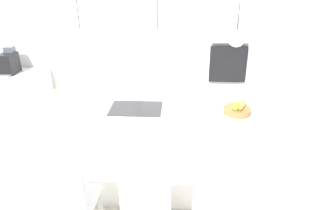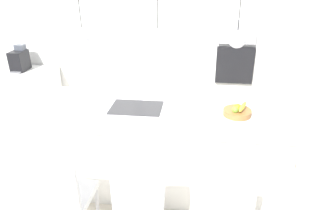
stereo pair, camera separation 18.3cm
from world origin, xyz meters
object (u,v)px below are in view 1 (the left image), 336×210
object	(u,v)px
chair_near	(67,200)
chair_middle	(146,203)
fruit_bowl	(237,110)
oven	(228,64)
coffee_machine	(9,63)
chair_far	(232,209)
microwave	(231,31)

from	to	relation	value
chair_near	chair_middle	distance (m)	0.68
fruit_bowl	chair_near	world-z (taller)	fruit_bowl
oven	chair_near	bearing A→B (deg)	-122.99
fruit_bowl	coffee_machine	world-z (taller)	coffee_machine
chair_near	chair_middle	size ratio (longest dim) A/B	1.03
coffee_machine	oven	xyz separation A→B (m)	(3.26, 0.30, -0.06)
fruit_bowl	chair_far	size ratio (longest dim) A/B	0.34
coffee_machine	chair_near	world-z (taller)	coffee_machine
oven	microwave	bearing A→B (deg)	180.00
chair_far	fruit_bowl	bearing A→B (deg)	81.02
microwave	oven	size ratio (longest dim) A/B	0.96
chair_near	coffee_machine	bearing A→B (deg)	125.43
fruit_bowl	microwave	size ratio (longest dim) A/B	0.54
chair_far	oven	bearing A→B (deg)	84.26
coffee_machine	chair_far	size ratio (longest dim) A/B	0.44
oven	chair_near	distance (m)	3.08
chair_middle	chair_far	xyz separation A→B (m)	(0.72, -0.01, -0.03)
microwave	chair_near	size ratio (longest dim) A/B	0.59
oven	fruit_bowl	bearing A→B (deg)	-93.94
oven	chair_middle	world-z (taller)	oven
fruit_bowl	chair_middle	distance (m)	1.33
fruit_bowl	microwave	xyz separation A→B (m)	(0.11, 1.65, 0.50)
microwave	coffee_machine	bearing A→B (deg)	-174.79
microwave	chair_middle	world-z (taller)	microwave
fruit_bowl	chair_far	bearing A→B (deg)	-98.98
chair_middle	chair_near	bearing A→B (deg)	-179.54
oven	chair_middle	xyz separation A→B (m)	(-0.98, -2.55, -0.47)
fruit_bowl	chair_near	bearing A→B (deg)	-149.56
chair_middle	chair_far	bearing A→B (deg)	-0.41
microwave	chair_far	world-z (taller)	microwave
coffee_machine	oven	size ratio (longest dim) A/B	0.68
fruit_bowl	chair_near	size ratio (longest dim) A/B	0.32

